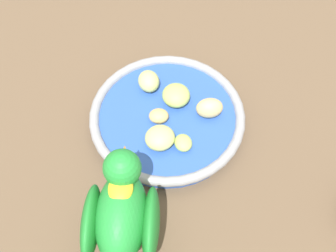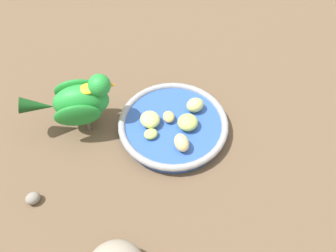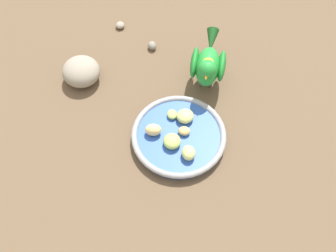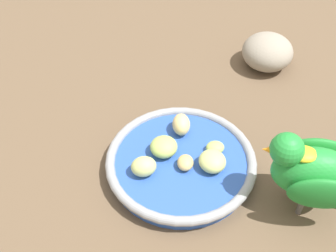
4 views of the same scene
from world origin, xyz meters
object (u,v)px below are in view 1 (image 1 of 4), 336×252
apple_piece_1 (159,116)px  parrot (121,218)px  apple_piece_3 (209,108)px  apple_piece_5 (149,81)px  apple_piece_2 (183,143)px  apple_piece_4 (160,138)px  feeding_bowl (167,118)px  apple_piece_0 (176,95)px

apple_piece_1 → parrot: parrot is taller
apple_piece_3 → apple_piece_5: bearing=50.5°
apple_piece_2 → apple_piece_4: size_ratio=0.67×
feeding_bowl → apple_piece_4: (-0.04, 0.02, 0.02)m
apple_piece_1 → apple_piece_2: (-0.05, -0.02, -0.00)m
apple_piece_1 → apple_piece_2: apple_piece_1 is taller
feeding_bowl → apple_piece_1: apple_piece_1 is taller
apple_piece_1 → apple_piece_5: (0.06, 0.00, 0.00)m
apple_piece_5 → apple_piece_3: bearing=-129.5°
apple_piece_4 → parrot: 0.14m
apple_piece_2 → apple_piece_0: bearing=-3.4°
apple_piece_1 → apple_piece_4: bearing=172.9°
apple_piece_3 → parrot: (-0.15, 0.13, 0.04)m
apple_piece_0 → apple_piece_1: size_ratio=1.45×
apple_piece_0 → apple_piece_5: bearing=47.6°
apple_piece_2 → parrot: parrot is taller
apple_piece_0 → apple_piece_2: (-0.07, 0.00, -0.01)m
apple_piece_0 → parrot: 0.21m
apple_piece_0 → apple_piece_2: apple_piece_0 is taller
feeding_bowl → apple_piece_0: bearing=-35.9°
apple_piece_1 → apple_piece_3: size_ratio=0.73×
apple_piece_5 → apple_piece_1: bearing=-175.4°
apple_piece_4 → parrot: (-0.12, 0.06, 0.04)m
apple_piece_0 → parrot: (-0.18, 0.09, 0.04)m
apple_piece_1 → apple_piece_2: 0.05m
feeding_bowl → apple_piece_3: size_ratio=5.83×
apple_piece_3 → apple_piece_5: 0.10m
parrot → apple_piece_0: bearing=-15.2°
apple_piece_2 → apple_piece_5: bearing=15.7°
apple_piece_4 → parrot: size_ratio=0.22×
apple_piece_3 → apple_piece_4: bearing=114.7°
apple_piece_0 → apple_piece_4: size_ratio=0.99×
apple_piece_3 → apple_piece_5: size_ratio=1.05×
apple_piece_4 → apple_piece_2: bearing=-108.3°
apple_piece_2 → apple_piece_3: (0.04, -0.04, 0.01)m
feeding_bowl → apple_piece_1: 0.02m
feeding_bowl → apple_piece_3: bearing=-97.3°
feeding_bowl → apple_piece_3: (-0.01, -0.06, 0.02)m
apple_piece_3 → parrot: parrot is taller
apple_piece_0 → apple_piece_2: size_ratio=1.48×
feeding_bowl → apple_piece_0: apple_piece_0 is taller
apple_piece_3 → apple_piece_2: bearing=134.4°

